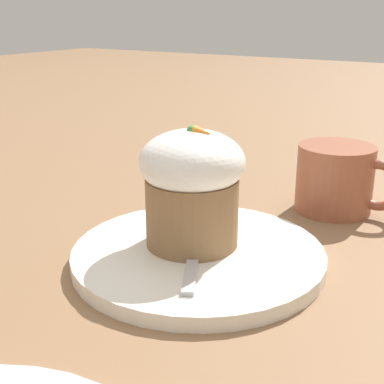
{
  "coord_description": "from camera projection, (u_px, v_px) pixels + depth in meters",
  "views": [
    {
      "loc": [
        0.23,
        -0.38,
        0.22
      ],
      "look_at": [
        -0.01,
        0.01,
        0.06
      ],
      "focal_mm": 50.0,
      "sensor_mm": 36.0,
      "label": 1
    }
  ],
  "objects": [
    {
      "name": "ground_plane",
      "position": [
        198.0,
        262.0,
        0.49
      ],
      "size": [
        4.0,
        4.0,
        0.0
      ],
      "primitive_type": "plane",
      "color": "#846042"
    },
    {
      "name": "dessert_plate",
      "position": [
        198.0,
        255.0,
        0.49
      ],
      "size": [
        0.23,
        0.23,
        0.01
      ],
      "color": "white",
      "rests_on": "ground_plane"
    },
    {
      "name": "carrot_cake",
      "position": [
        192.0,
        185.0,
        0.48
      ],
      "size": [
        0.09,
        0.09,
        0.11
      ],
      "color": "olive",
      "rests_on": "dessert_plate"
    },
    {
      "name": "spoon",
      "position": [
        195.0,
        247.0,
        0.48
      ],
      "size": [
        0.08,
        0.11,
        0.01
      ],
      "color": "#B7B7BC",
      "rests_on": "dessert_plate"
    },
    {
      "name": "coffee_cup",
      "position": [
        337.0,
        179.0,
        0.6
      ],
      "size": [
        0.12,
        0.09,
        0.08
      ],
      "color": "#9E563D",
      "rests_on": "ground_plane"
    }
  ]
}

